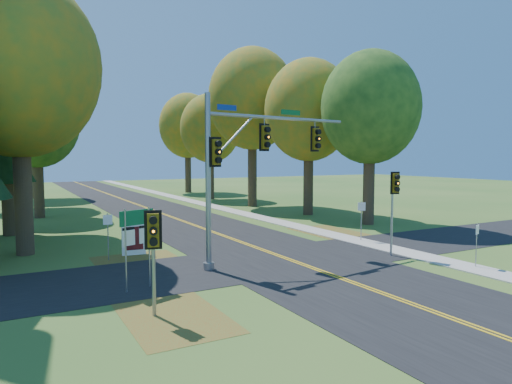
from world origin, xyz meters
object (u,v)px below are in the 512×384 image
east_signal_pole (394,192)px  info_kiosk (134,239)px  route_sign_cluster (137,232)px  traffic_mast (248,157)px

east_signal_pole → info_kiosk: size_ratio=2.59×
route_sign_cluster → info_kiosk: (1.38, 6.19, -1.37)m
traffic_mast → info_kiosk: bearing=125.4°
route_sign_cluster → info_kiosk: 6.49m
traffic_mast → route_sign_cluster: size_ratio=2.73×
route_sign_cluster → info_kiosk: route_sign_cluster is taller
info_kiosk → route_sign_cluster: bearing=-97.1°
east_signal_pole → info_kiosk: east_signal_pole is taller
traffic_mast → route_sign_cluster: (-5.62, -1.72, -2.81)m
east_signal_pole → route_sign_cluster: size_ratio=1.37×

